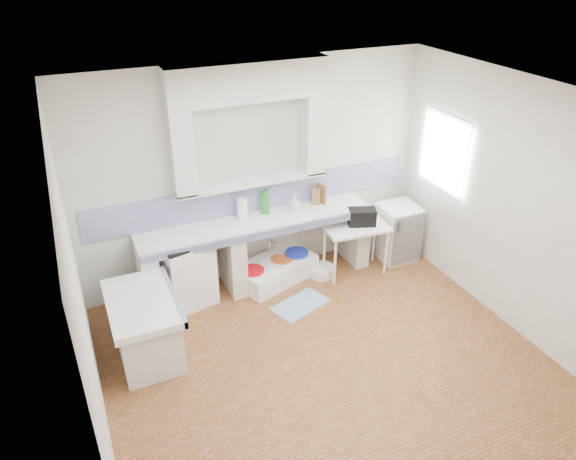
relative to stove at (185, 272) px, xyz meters
name	(u,v)px	position (x,y,z in m)	size (l,w,h in m)	color
floor	(326,361)	(1.07, -1.68, -0.42)	(4.50, 4.50, 0.00)	brown
ceiling	(337,102)	(1.07, -1.68, 2.38)	(4.50, 4.50, 0.00)	silver
wall_back	(256,174)	(1.07, 0.32, 0.98)	(4.50, 4.50, 0.00)	silver
wall_front	(475,393)	(1.07, -3.68, 0.98)	(4.50, 4.50, 0.00)	silver
wall_left	(81,307)	(-1.18, -1.68, 0.98)	(4.50, 4.50, 0.00)	silver
wall_right	(512,206)	(3.32, -1.68, 0.98)	(4.50, 4.50, 0.00)	silver
alcove_mass	(248,81)	(0.97, 0.20, 2.16)	(1.90, 0.25, 0.45)	silver
window_frame	(456,151)	(3.49, -0.48, 1.18)	(0.35, 0.86, 1.06)	#371E11
lace_valance	(451,124)	(3.35, -0.48, 1.56)	(0.01, 0.84, 0.24)	white
counter_slab	(258,224)	(0.97, 0.02, 0.44)	(3.00, 0.60, 0.08)	white
counter_lip	(266,234)	(0.97, -0.26, 0.44)	(3.00, 0.04, 0.10)	navy
counter_pier_left	(149,279)	(-0.43, 0.02, -0.01)	(0.20, 0.55, 0.82)	silver
counter_pier_mid	(233,261)	(0.62, 0.02, -0.01)	(0.20, 0.55, 0.82)	silver
counter_pier_right	(354,233)	(2.37, 0.02, -0.01)	(0.20, 0.55, 0.82)	silver
peninsula_top	(142,303)	(-0.63, -0.78, 0.24)	(0.70, 1.10, 0.08)	white
peninsula_base	(146,330)	(-0.63, -0.78, -0.11)	(0.60, 1.00, 0.62)	silver
peninsula_lip	(173,296)	(-0.30, -0.78, 0.24)	(0.04, 1.10, 0.10)	navy
backsplash	(257,196)	(1.07, 0.31, 0.68)	(4.27, 0.03, 0.40)	navy
stove	(185,272)	(0.00, 0.00, 0.00)	(0.59, 0.57, 0.83)	white
sink	(276,271)	(1.19, -0.01, -0.29)	(1.03, 0.56, 0.25)	white
side_table	(355,250)	(2.22, -0.27, -0.07)	(0.83, 0.46, 0.04)	white
fridge	(397,232)	(2.96, -0.15, -0.03)	(0.51, 0.51, 0.78)	white
bucket_red	(253,280)	(0.82, -0.11, -0.27)	(0.31, 0.31, 0.29)	#B90A14
bucket_orange	(282,268)	(1.28, 0.01, -0.28)	(0.30, 0.30, 0.28)	#C95B27
bucket_blue	(297,262)	(1.52, 0.05, -0.27)	(0.32, 0.32, 0.30)	#1E31CF
basin_white	(322,271)	(1.78, -0.17, -0.35)	(0.34, 0.34, 0.13)	white
water_bottle_a	(266,265)	(1.11, 0.17, -0.28)	(0.07, 0.07, 0.27)	silver
water_bottle_b	(280,261)	(1.32, 0.15, -0.26)	(0.08, 0.08, 0.31)	silver
black_bag	(362,217)	(2.31, -0.25, 0.39)	(0.35, 0.20, 0.22)	black
green_bottle_a	(264,203)	(1.11, 0.17, 0.63)	(0.07, 0.07, 0.30)	#207525
green_bottle_b	(266,202)	(1.14, 0.17, 0.65)	(0.07, 0.07, 0.33)	#207525
knife_block	(316,196)	(1.85, 0.17, 0.59)	(0.11, 0.08, 0.21)	olive
cutting_board	(321,193)	(1.92, 0.17, 0.62)	(0.02, 0.20, 0.27)	olive
paper_towel	(242,208)	(0.82, 0.17, 0.62)	(0.13, 0.13, 0.27)	white
soap_bottle	(295,203)	(1.51, 0.11, 0.58)	(0.09, 0.09, 0.20)	white
rug	(300,305)	(1.24, -0.67, -0.41)	(0.69, 0.39, 0.01)	#30669A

